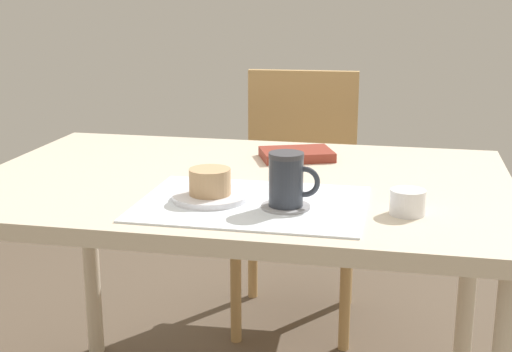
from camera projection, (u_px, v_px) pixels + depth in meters
The scene contains 9 objects.
dining_table at pixel (241, 207), 1.68m from camera, with size 1.24×0.83×0.71m.
wooden_chair at pixel (299, 187), 2.46m from camera, with size 0.44×0.44×0.86m.
placemat at pixel (252, 204), 1.46m from camera, with size 0.46×0.34×0.00m, color white.
pastry_plate at pixel (210, 197), 1.48m from camera, with size 0.16×0.16×0.01m, color white.
pastry at pixel (210, 182), 1.47m from camera, with size 0.09×0.09×0.05m, color tan.
coffee_coaster at pixel (286, 207), 1.42m from camera, with size 0.10×0.10×0.01m, color #99999E.
coffee_mug at pixel (287, 179), 1.41m from camera, with size 0.10×0.07×0.11m.
sugar_bowl at pixel (408, 202), 1.39m from camera, with size 0.07×0.07×0.05m, color white.
small_book at pixel (297, 154), 1.84m from camera, with size 0.18×0.12×0.02m, color maroon.
Camera 1 is at (0.36, -1.57, 1.14)m, focal length 50.00 mm.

